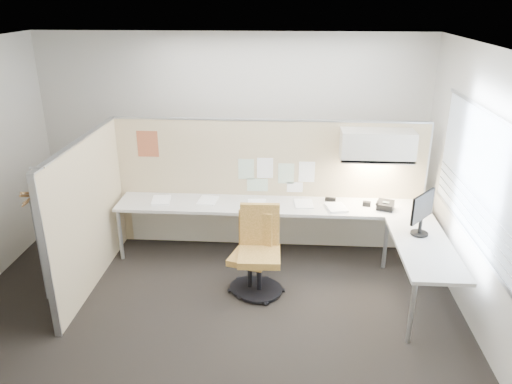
# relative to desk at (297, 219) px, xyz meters

# --- Properties ---
(floor) EXTENTS (5.50, 4.50, 0.01)m
(floor) POSITION_rel_desk_xyz_m (-0.93, -1.13, -0.61)
(floor) COLOR black
(floor) RESTS_ON ground
(ceiling) EXTENTS (5.50, 4.50, 0.01)m
(ceiling) POSITION_rel_desk_xyz_m (-0.93, -1.13, 2.20)
(ceiling) COLOR white
(ceiling) RESTS_ON wall_back
(wall_back) EXTENTS (5.50, 0.02, 2.80)m
(wall_back) POSITION_rel_desk_xyz_m (-0.93, 1.12, 0.80)
(wall_back) COLOR beige
(wall_back) RESTS_ON ground
(wall_front) EXTENTS (5.50, 0.02, 2.80)m
(wall_front) POSITION_rel_desk_xyz_m (-0.93, -3.38, 0.80)
(wall_front) COLOR beige
(wall_front) RESTS_ON ground
(wall_right) EXTENTS (0.02, 4.50, 2.80)m
(wall_right) POSITION_rel_desk_xyz_m (1.82, -1.13, 0.80)
(wall_right) COLOR beige
(wall_right) RESTS_ON ground
(window_pane) EXTENTS (0.01, 2.80, 1.30)m
(window_pane) POSITION_rel_desk_xyz_m (1.79, -1.13, 0.95)
(window_pane) COLOR #AAB7C6
(window_pane) RESTS_ON wall_right
(partition_back) EXTENTS (4.10, 0.06, 1.75)m
(partition_back) POSITION_rel_desk_xyz_m (-0.38, 0.47, 0.27)
(partition_back) COLOR tan
(partition_back) RESTS_ON floor
(partition_left) EXTENTS (0.06, 2.20, 1.75)m
(partition_left) POSITION_rel_desk_xyz_m (-2.43, -0.63, 0.27)
(partition_left) COLOR tan
(partition_left) RESTS_ON floor
(desk) EXTENTS (4.00, 2.07, 0.73)m
(desk) POSITION_rel_desk_xyz_m (0.00, 0.00, 0.00)
(desk) COLOR beige
(desk) RESTS_ON floor
(overhead_bin) EXTENTS (0.90, 0.36, 0.38)m
(overhead_bin) POSITION_rel_desk_xyz_m (0.97, 0.26, 0.91)
(overhead_bin) COLOR beige
(overhead_bin) RESTS_ON partition_back
(task_light_strip) EXTENTS (0.60, 0.06, 0.02)m
(task_light_strip) POSITION_rel_desk_xyz_m (0.97, 0.26, 0.70)
(task_light_strip) COLOR #FFEABF
(task_light_strip) RESTS_ON overhead_bin
(pinned_papers) EXTENTS (1.01, 0.00, 0.47)m
(pinned_papers) POSITION_rel_desk_xyz_m (-0.30, 0.44, 0.43)
(pinned_papers) COLOR #8CBF8C
(pinned_papers) RESTS_ON partition_back
(poster) EXTENTS (0.28, 0.00, 0.35)m
(poster) POSITION_rel_desk_xyz_m (-1.98, 0.44, 0.82)
(poster) COLOR #F1591E
(poster) RESTS_ON partition_back
(chair_left) EXTENTS (0.52, 0.54, 0.91)m
(chair_left) POSITION_rel_desk_xyz_m (-0.52, -0.67, -0.18)
(chair_left) COLOR black
(chair_left) RESTS_ON floor
(chair_right) EXTENTS (0.54, 0.54, 1.02)m
(chair_right) POSITION_rel_desk_xyz_m (-0.43, -0.71, -0.13)
(chair_right) COLOR black
(chair_right) RESTS_ON floor
(monitor) EXTENTS (0.33, 0.39, 0.50)m
(monitor) POSITION_rel_desk_xyz_m (1.37, -0.61, 0.42)
(monitor) COLOR black
(monitor) RESTS_ON desk
(phone) EXTENTS (0.26, 0.25, 0.12)m
(phone) POSITION_rel_desk_xyz_m (1.10, 0.08, 0.18)
(phone) COLOR black
(phone) RESTS_ON desk
(stapler) EXTENTS (0.14, 0.06, 0.05)m
(stapler) POSITION_rel_desk_xyz_m (0.44, 0.30, 0.15)
(stapler) COLOR black
(stapler) RESTS_ON desk
(tape_dispenser) EXTENTS (0.11, 0.08, 0.06)m
(tape_dispenser) POSITION_rel_desk_xyz_m (0.89, 0.17, 0.16)
(tape_dispenser) COLOR black
(tape_dispenser) RESTS_ON desk
(coat_hook) EXTENTS (0.18, 0.46, 1.38)m
(coat_hook) POSITION_rel_desk_xyz_m (-2.51, -1.59, 0.81)
(coat_hook) COLOR silver
(coat_hook) RESTS_ON partition_left
(paper_stack_0) EXTENTS (0.27, 0.33, 0.03)m
(paper_stack_0) POSITION_rel_desk_xyz_m (-1.78, 0.15, 0.14)
(paper_stack_0) COLOR white
(paper_stack_0) RESTS_ON desk
(paper_stack_1) EXTENTS (0.26, 0.32, 0.02)m
(paper_stack_1) POSITION_rel_desk_xyz_m (-1.17, 0.19, 0.14)
(paper_stack_1) COLOR white
(paper_stack_1) RESTS_ON desk
(paper_stack_2) EXTENTS (0.26, 0.32, 0.03)m
(paper_stack_2) POSITION_rel_desk_xyz_m (-0.51, 0.08, 0.14)
(paper_stack_2) COLOR white
(paper_stack_2) RESTS_ON desk
(paper_stack_3) EXTENTS (0.25, 0.32, 0.01)m
(paper_stack_3) POSITION_rel_desk_xyz_m (0.09, 0.17, 0.14)
(paper_stack_3) COLOR white
(paper_stack_3) RESTS_ON desk
(paper_stack_4) EXTENTS (0.29, 0.34, 0.03)m
(paper_stack_4) POSITION_rel_desk_xyz_m (0.49, 0.06, 0.14)
(paper_stack_4) COLOR white
(paper_stack_4) RESTS_ON desk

